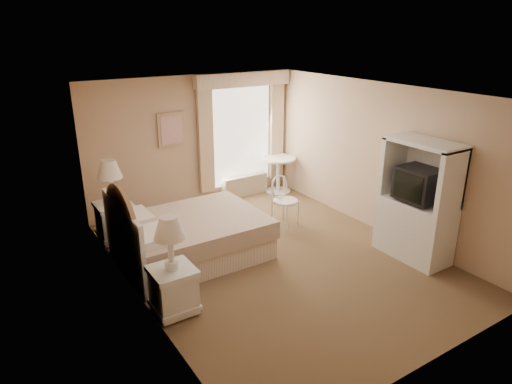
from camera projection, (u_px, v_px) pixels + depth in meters
room at (277, 181)px, 6.53m from camera, size 4.21×5.51×2.51m
window at (243, 132)px, 9.13m from camera, size 2.05×0.22×2.51m
framed_art at (171, 129)px, 8.34m from camera, size 0.52×0.04×0.62m
bed at (186, 237)px, 6.86m from camera, size 2.12×1.64×1.45m
nightstand_near at (173, 278)px, 5.51m from camera, size 0.52×0.52×1.26m
nightstand_far at (114, 211)px, 7.40m from camera, size 0.56×0.56×1.34m
round_table at (278, 169)px, 9.57m from camera, size 0.71×0.71×0.75m
cafe_chair at (283, 197)px, 7.99m from camera, size 0.54×0.54×0.90m
armoire at (417, 210)px, 6.78m from camera, size 0.55×1.10×1.82m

